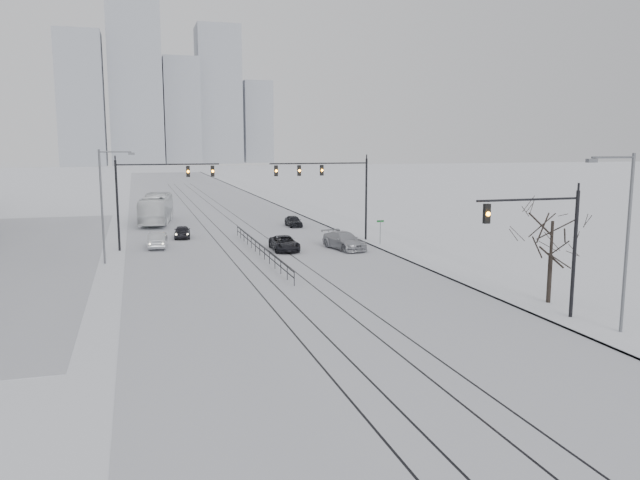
% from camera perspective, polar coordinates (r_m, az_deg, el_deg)
% --- Properties ---
extents(ground, '(500.00, 500.00, 0.00)m').
position_cam_1_polar(ground, '(25.49, 7.84, -13.01)').
color(ground, white).
rests_on(ground, ground).
extents(road, '(22.00, 260.00, 0.02)m').
position_cam_1_polar(road, '(82.64, -9.51, 2.14)').
color(road, silver).
rests_on(road, ground).
extents(sidewalk_east, '(5.00, 260.00, 0.16)m').
position_cam_1_polar(sidewalk_east, '(85.31, -0.47, 2.52)').
color(sidewalk_east, silver).
rests_on(sidewalk_east, ground).
extents(curb, '(0.10, 260.00, 0.12)m').
position_cam_1_polar(curb, '(84.68, -2.07, 2.45)').
color(curb, gray).
rests_on(curb, ground).
extents(parking_strip, '(14.00, 60.00, 0.03)m').
position_cam_1_polar(parking_strip, '(58.17, -26.26, -1.43)').
color(parking_strip, silver).
rests_on(parking_strip, ground).
extents(tram_rails, '(5.30, 180.00, 0.01)m').
position_cam_1_polar(tram_rails, '(63.01, -7.27, 0.15)').
color(tram_rails, black).
rests_on(tram_rails, ground).
extents(skyline, '(96.00, 48.00, 72.00)m').
position_cam_1_polar(skyline, '(296.27, -13.91, 12.67)').
color(skyline, '#9297A0').
rests_on(skyline, ground).
extents(traffic_mast_near, '(6.10, 0.37, 7.00)m').
position_cam_1_polar(traffic_mast_near, '(34.76, 20.25, 0.20)').
color(traffic_mast_near, black).
rests_on(traffic_mast_near, ground).
extents(traffic_mast_ne, '(9.60, 0.37, 8.00)m').
position_cam_1_polar(traffic_mast_ne, '(59.43, 1.23, 5.26)').
color(traffic_mast_ne, black).
rests_on(traffic_mast_ne, ground).
extents(traffic_mast_nw, '(9.10, 0.37, 8.00)m').
position_cam_1_polar(traffic_mast_nw, '(57.65, -15.14, 4.66)').
color(traffic_mast_nw, black).
rests_on(traffic_mast_nw, ground).
extents(street_light_east, '(2.73, 0.25, 9.00)m').
position_cam_1_polar(street_light_east, '(33.61, 25.97, 0.69)').
color(street_light_east, '#595B60').
rests_on(street_light_east, ground).
extents(street_light_west, '(2.73, 0.25, 9.00)m').
position_cam_1_polar(street_light_west, '(51.73, -19.02, 3.64)').
color(street_light_west, '#595B60').
rests_on(street_light_west, ground).
extents(bare_tree, '(4.40, 4.40, 6.10)m').
position_cam_1_polar(bare_tree, '(38.59, 20.47, 0.88)').
color(bare_tree, black).
rests_on(bare_tree, ground).
extents(median_fence, '(0.06, 24.00, 1.00)m').
position_cam_1_polar(median_fence, '(53.20, -5.53, -0.87)').
color(median_fence, black).
rests_on(median_fence, ground).
extents(street_sign, '(0.70, 0.06, 2.40)m').
position_cam_1_polar(street_sign, '(58.27, 5.53, 1.05)').
color(street_sign, '#595B60').
rests_on(street_sign, ground).
extents(sedan_sb_inner, '(1.90, 4.00, 1.32)m').
position_cam_1_polar(sedan_sb_inner, '(64.17, -12.48, 0.74)').
color(sedan_sb_inner, black).
rests_on(sedan_sb_inner, ground).
extents(sedan_sb_outer, '(1.95, 4.54, 1.45)m').
position_cam_1_polar(sedan_sb_outer, '(58.65, -14.61, -0.02)').
color(sedan_sb_outer, '#B9BCC1').
rests_on(sedan_sb_outer, ground).
extents(sedan_nb_front, '(2.30, 4.76, 1.31)m').
position_cam_1_polar(sedan_nb_front, '(55.44, -3.27, -0.32)').
color(sedan_nb_front, black).
rests_on(sedan_nb_front, ground).
extents(sedan_nb_right, '(3.23, 5.70, 1.56)m').
position_cam_1_polar(sedan_nb_right, '(56.04, 2.23, -0.08)').
color(sedan_nb_right, '#A6A8AE').
rests_on(sedan_nb_right, ground).
extents(sedan_nb_far, '(1.51, 3.73, 1.27)m').
position_cam_1_polar(sedan_nb_far, '(71.47, -2.44, 1.73)').
color(sedan_nb_far, black).
rests_on(sedan_nb_far, ground).
extents(box_truck, '(4.54, 12.62, 3.44)m').
position_cam_1_polar(box_truck, '(76.66, -14.73, 2.75)').
color(box_truck, white).
rests_on(box_truck, ground).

